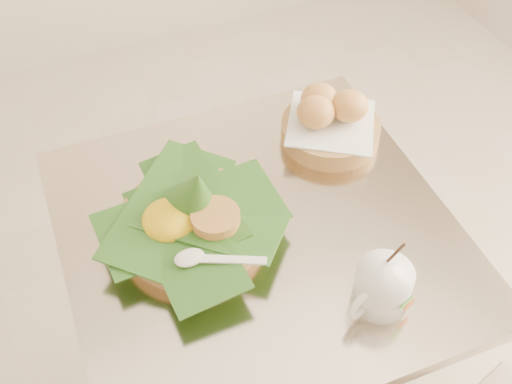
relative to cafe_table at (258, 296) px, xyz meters
name	(u,v)px	position (x,y,z in m)	size (l,w,h in m)	color
cafe_table	(258,296)	(0.00, 0.00, 0.00)	(0.72, 0.72, 0.75)	gray
rice_basket	(191,217)	(-0.11, 0.04, 0.26)	(0.33, 0.33, 0.17)	tan
bread_basket	(329,121)	(0.23, 0.17, 0.26)	(0.24, 0.24, 0.11)	tan
coffee_mug	(381,287)	(0.12, -0.22, 0.26)	(0.13, 0.10, 0.16)	white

